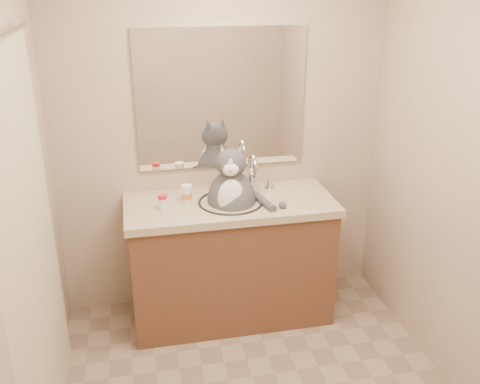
# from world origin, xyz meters

# --- Properties ---
(room) EXTENTS (2.22, 2.52, 2.42)m
(room) POSITION_xyz_m (0.00, 0.00, 1.20)
(room) COLOR gray
(room) RESTS_ON ground
(vanity) EXTENTS (1.34, 0.59, 1.12)m
(vanity) POSITION_xyz_m (0.00, 0.96, 0.44)
(vanity) COLOR brown
(vanity) RESTS_ON ground
(mirror) EXTENTS (1.10, 0.02, 0.90)m
(mirror) POSITION_xyz_m (0.00, 1.24, 1.45)
(mirror) COLOR white
(mirror) RESTS_ON room
(shower_curtain) EXTENTS (0.02, 1.30, 1.93)m
(shower_curtain) POSITION_xyz_m (-1.05, 0.10, 1.03)
(shower_curtain) COLOR beige
(shower_curtain) RESTS_ON ground
(cat) EXTENTS (0.43, 0.42, 0.61)m
(cat) POSITION_xyz_m (0.01, 0.95, 0.89)
(cat) COLOR #4E4E53
(cat) RESTS_ON vanity
(pill_bottle_redcap) EXTENTS (0.06, 0.06, 0.10)m
(pill_bottle_redcap) POSITION_xyz_m (-0.43, 0.92, 0.90)
(pill_bottle_redcap) COLOR white
(pill_bottle_redcap) RESTS_ON vanity
(pill_bottle_orange) EXTENTS (0.07, 0.07, 0.12)m
(pill_bottle_orange) POSITION_xyz_m (-0.27, 1.00, 0.91)
(pill_bottle_orange) COLOR white
(pill_bottle_orange) RESTS_ON vanity
(grey_canister) EXTENTS (0.05, 0.05, 0.06)m
(grey_canister) POSITION_xyz_m (-0.26, 0.99, 0.88)
(grey_canister) COLOR gray
(grey_canister) RESTS_ON vanity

